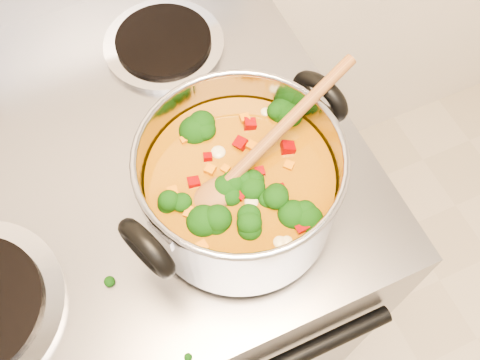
# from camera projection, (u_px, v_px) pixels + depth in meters

# --- Properties ---
(electric_range) EXTENTS (0.74, 0.67, 1.08)m
(electric_range) POSITION_uv_depth(u_px,v_px,m) (137.00, 267.00, 1.13)
(electric_range) COLOR gray
(electric_range) RESTS_ON ground
(stockpot) EXTENTS (0.30, 0.23, 0.14)m
(stockpot) POSITION_uv_depth(u_px,v_px,m) (240.00, 185.00, 0.62)
(stockpot) COLOR #ABAAB2
(stockpot) RESTS_ON electric_range
(wooden_spoon) EXTENTS (0.25, 0.10, 0.09)m
(wooden_spoon) POSITION_uv_depth(u_px,v_px,m) (247.00, 163.00, 0.59)
(wooden_spoon) COLOR brown
(wooden_spoon) RESTS_ON stockpot
(cooktop_crumbs) EXTENTS (0.13, 0.02, 0.01)m
(cooktop_crumbs) POSITION_uv_depth(u_px,v_px,m) (306.00, 300.00, 0.63)
(cooktop_crumbs) COLOR black
(cooktop_crumbs) RESTS_ON electric_range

